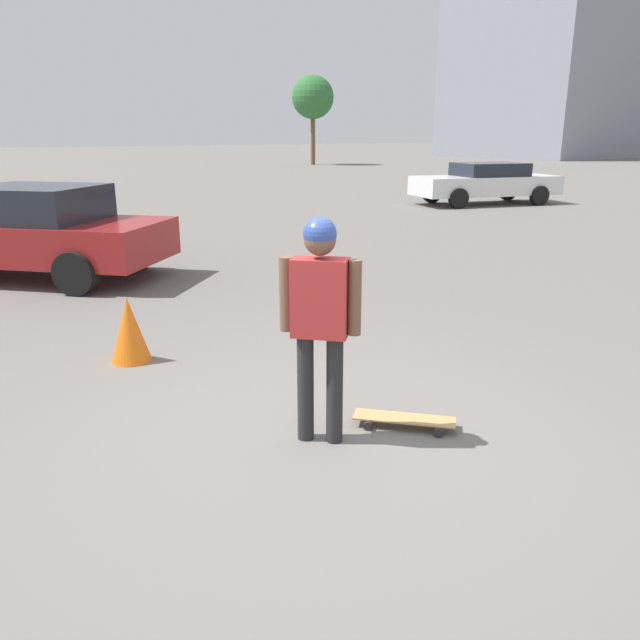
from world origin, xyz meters
name	(u,v)px	position (x,y,z in m)	size (l,w,h in m)	color
ground_plane	(320,439)	(0.00, 0.00, 0.00)	(220.00, 220.00, 0.00)	slate
person	(320,307)	(0.00, 0.00, 1.04)	(0.43, 0.46, 1.68)	#262628
skateboard	(404,419)	(-0.65, 0.23, 0.07)	(0.67, 0.73, 0.08)	tan
car_parked_near	(33,231)	(0.33, -7.15, 0.74)	(4.16, 4.34, 1.45)	maroon
car_parked_far	(486,182)	(-14.09, -9.91, 0.70)	(5.02, 3.15, 1.31)	silver
tree_distant	(313,98)	(-25.29, -34.89, 4.67)	(3.02, 3.02, 6.22)	brown
traffic_cone	(129,330)	(0.52, -2.51, 0.33)	(0.40, 0.40, 0.67)	orange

